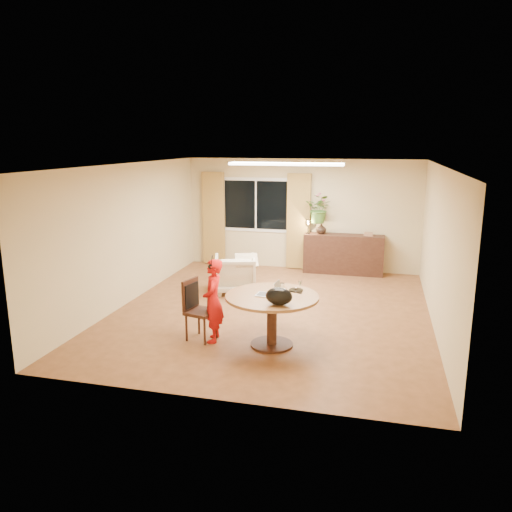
{
  "coord_description": "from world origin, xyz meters",
  "views": [
    {
      "loc": [
        1.79,
        -8.35,
        2.99
      ],
      "look_at": [
        -0.24,
        -0.2,
        1.05
      ],
      "focal_mm": 35.0,
      "sensor_mm": 36.0,
      "label": 1
    }
  ],
  "objects_px": {
    "dining_table": "(272,306)",
    "armchair": "(235,274)",
    "sideboard": "(344,254)",
    "dining_chair": "(201,310)",
    "child": "(213,301)"
  },
  "relations": [
    {
      "from": "armchair",
      "to": "sideboard",
      "type": "bearing_deg",
      "value": -152.17
    },
    {
      "from": "armchair",
      "to": "sideboard",
      "type": "height_order",
      "value": "sideboard"
    },
    {
      "from": "dining_chair",
      "to": "sideboard",
      "type": "relative_size",
      "value": 0.52
    },
    {
      "from": "dining_table",
      "to": "sideboard",
      "type": "bearing_deg",
      "value": 81.05
    },
    {
      "from": "dining_table",
      "to": "sideboard",
      "type": "distance_m",
      "value": 4.58
    },
    {
      "from": "dining_table",
      "to": "dining_chair",
      "type": "relative_size",
      "value": 1.47
    },
    {
      "from": "dining_table",
      "to": "armchair",
      "type": "distance_m",
      "value": 2.85
    },
    {
      "from": "dining_table",
      "to": "child",
      "type": "bearing_deg",
      "value": -178.34
    },
    {
      "from": "sideboard",
      "to": "armchair",
      "type": "bearing_deg",
      "value": -135.24
    },
    {
      "from": "dining_chair",
      "to": "child",
      "type": "xyz_separation_m",
      "value": [
        0.19,
        0.0,
        0.17
      ]
    },
    {
      "from": "dining_chair",
      "to": "child",
      "type": "relative_size",
      "value": 0.73
    },
    {
      "from": "armchair",
      "to": "dining_chair",
      "type": "bearing_deg",
      "value": 77.77
    },
    {
      "from": "child",
      "to": "sideboard",
      "type": "height_order",
      "value": "child"
    },
    {
      "from": "dining_chair",
      "to": "armchair",
      "type": "distance_m",
      "value": 2.55
    },
    {
      "from": "dining_table",
      "to": "dining_chair",
      "type": "height_order",
      "value": "dining_chair"
    }
  ]
}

